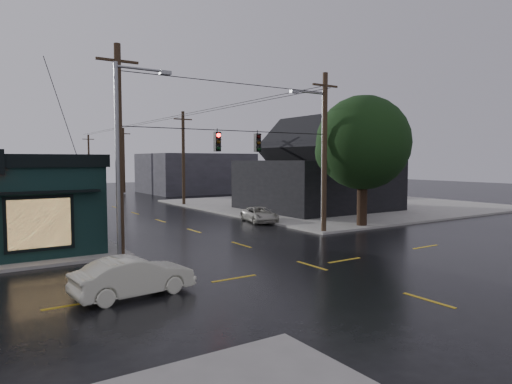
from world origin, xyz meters
TOP-DOWN VIEW (x-y plane):
  - ground_plane at (0.00, 0.00)m, footprint 160.00×160.00m
  - sidewalk_ne at (20.00, 20.00)m, footprint 28.00×28.00m
  - ne_building at (15.00, 17.00)m, footprint 12.60×11.60m
  - corner_tree at (10.46, 7.00)m, footprint 6.50×6.50m
  - utility_pole_nw at (-6.50, 6.50)m, footprint 2.00×0.32m
  - utility_pole_ne at (6.50, 6.50)m, footprint 2.00×0.32m
  - utility_pole_far_a at (6.50, 28.00)m, footprint 2.00×0.32m
  - utility_pole_far_b at (6.50, 48.00)m, footprint 2.00×0.32m
  - utility_pole_far_c at (6.50, 68.00)m, footprint 2.00×0.32m
  - span_signal_assembly at (0.10, 6.50)m, footprint 13.00×0.48m
  - streetlight_nw at (-6.80, 5.80)m, footprint 5.40×0.30m
  - streetlight_ne at (7.00, 7.20)m, footprint 5.40×0.30m
  - bg_building_east at (16.00, 45.00)m, footprint 14.00×12.00m
  - sedan_cream at (-8.06, -0.11)m, footprint 4.26×1.86m
  - suv_silver at (6.00, 13.13)m, footprint 2.70×4.39m

SIDE VIEW (x-z plane):
  - ground_plane at x=0.00m, z-range 0.00..0.00m
  - utility_pole_nw at x=-6.50m, z-range -5.08..5.08m
  - utility_pole_ne at x=6.50m, z-range -5.08..5.08m
  - utility_pole_far_a at x=6.50m, z-range -4.83..4.83m
  - utility_pole_far_b at x=6.50m, z-range -4.58..4.58m
  - utility_pole_far_c at x=6.50m, z-range -4.58..4.58m
  - streetlight_nw at x=-6.80m, z-range -4.58..4.58m
  - streetlight_ne at x=7.00m, z-range -4.58..4.58m
  - sidewalk_ne at x=20.00m, z-range 0.00..0.15m
  - suv_silver at x=6.00m, z-range 0.00..1.14m
  - sedan_cream at x=-8.06m, z-range 0.00..1.36m
  - bg_building_east at x=16.00m, z-range 0.00..5.60m
  - ne_building at x=15.00m, z-range 0.09..8.85m
  - span_signal_assembly at x=0.10m, z-range 5.08..6.31m
  - corner_tree at x=10.46m, z-range 1.36..10.34m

